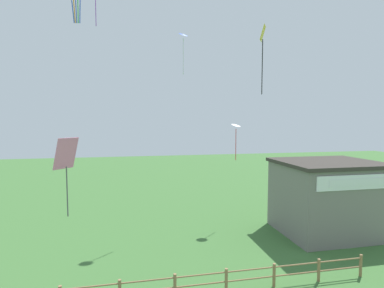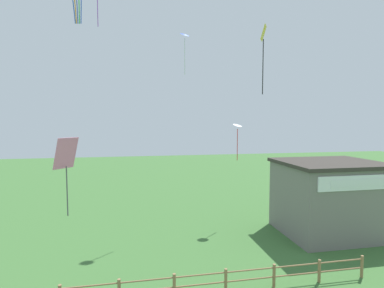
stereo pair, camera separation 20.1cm
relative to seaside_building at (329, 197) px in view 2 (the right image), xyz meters
name	(u,v)px [view 2 (the right image)]	position (x,y,z in m)	size (l,w,h in m)	color
wooden_fence	(200,282)	(-10.32, -5.61, -1.90)	(16.59, 0.14, 1.12)	olive
seaside_building	(329,197)	(0.00, 0.00, 0.00)	(6.61, 5.55, 5.03)	slate
kite_blue_delta	(185,39)	(-9.34, 4.42, 11.38)	(0.93, 0.90, 3.15)	blue
kite_yellow_diamond	(263,47)	(-6.15, -2.51, 9.25)	(0.53, 0.64, 3.72)	yellow
kite_pink_diamond	(66,159)	(-15.95, -4.89, 3.63)	(0.98, 1.03, 3.34)	pink
kite_white_delta	(238,129)	(-5.43, 3.53, 4.68)	(0.98, 0.98, 2.83)	white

